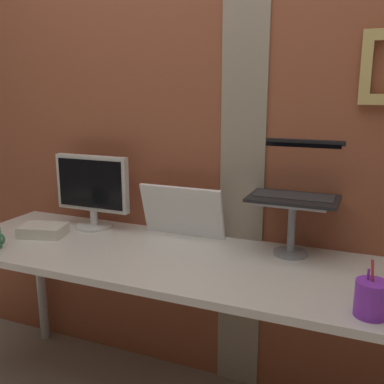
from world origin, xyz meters
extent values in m
cube|color=brown|center=(0.00, 0.46, 1.18)|extent=(3.25, 0.12, 2.36)
cube|color=gray|center=(0.20, 0.40, 1.18)|extent=(0.20, 0.01, 2.36)
cube|color=tan|center=(0.68, 0.38, 1.48)|extent=(0.04, 0.03, 0.19)
cube|color=silver|center=(0.05, 0.08, 0.72)|extent=(2.10, 0.64, 0.03)
cylinder|color=#B2B2B7|center=(-0.94, 0.34, 0.35)|extent=(0.05, 0.05, 0.71)
cylinder|color=silver|center=(-0.51, 0.28, 0.74)|extent=(0.18, 0.18, 0.01)
cylinder|color=silver|center=(-0.51, 0.28, 0.79)|extent=(0.04, 0.04, 0.08)
cube|color=silver|center=(-0.51, 0.28, 0.96)|extent=(0.39, 0.04, 0.27)
cube|color=black|center=(-0.51, 0.26, 0.96)|extent=(0.35, 0.00, 0.23)
cylinder|color=gray|center=(0.45, 0.28, 0.74)|extent=(0.14, 0.14, 0.01)
cylinder|color=gray|center=(0.45, 0.28, 0.85)|extent=(0.03, 0.03, 0.21)
cube|color=gray|center=(0.45, 0.28, 0.96)|extent=(0.28, 0.22, 0.01)
cube|color=black|center=(0.45, 0.28, 0.98)|extent=(0.35, 0.23, 0.01)
cube|color=#2D2D30|center=(0.45, 0.30, 0.98)|extent=(0.31, 0.14, 0.00)
cube|color=black|center=(0.45, 0.44, 1.09)|extent=(0.35, 0.09, 0.22)
cube|color=black|center=(0.45, 0.43, 1.09)|extent=(0.32, 0.07, 0.19)
cube|color=white|center=(-0.05, 0.32, 0.86)|extent=(0.39, 0.09, 0.24)
cylinder|color=purple|center=(0.76, -0.14, 0.79)|extent=(0.10, 0.10, 0.11)
cylinder|color=red|center=(0.76, -0.13, 0.83)|extent=(0.02, 0.01, 0.17)
cylinder|color=purple|center=(0.75, -0.13, 0.81)|extent=(0.02, 0.03, 0.13)
torus|color=#33724C|center=(-0.69, -0.14, 0.79)|extent=(0.05, 0.01, 0.05)
cube|color=silver|center=(-0.66, 0.08, 0.76)|extent=(0.23, 0.19, 0.05)
camera|label=1|loc=(0.73, -1.45, 1.40)|focal=41.12mm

